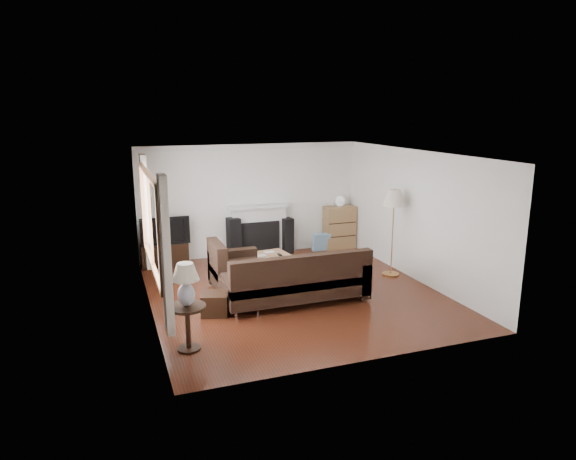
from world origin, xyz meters
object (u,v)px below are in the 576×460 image
object	(u,v)px
bookshelf	(339,227)
coffee_table	(260,266)
side_table	(188,328)
sectional_sofa	(295,278)
tv_stand	(165,254)
floor_lamp	(393,233)

from	to	relation	value
bookshelf	coffee_table	world-z (taller)	bookshelf
coffee_table	side_table	distance (m)	3.27
sectional_sofa	coffee_table	size ratio (longest dim) A/B	2.32
tv_stand	side_table	xyz separation A→B (m)	(-0.16, -4.13, 0.08)
sectional_sofa	floor_lamp	distance (m)	2.48
bookshelf	coffee_table	xyz separation A→B (m)	(-2.42, -1.46, -0.28)
tv_stand	side_table	bearing A→B (deg)	-92.25
sectional_sofa	side_table	xyz separation A→B (m)	(-2.02, -1.21, -0.11)
bookshelf	floor_lamp	world-z (taller)	floor_lamp
tv_stand	floor_lamp	xyz separation A→B (m)	(4.18, -2.20, 0.62)
floor_lamp	side_table	size ratio (longest dim) A/B	2.68
side_table	coffee_table	bearing A→B (deg)	55.83
bookshelf	side_table	size ratio (longest dim) A/B	1.57
tv_stand	coffee_table	size ratio (longest dim) A/B	0.84
bookshelf	side_table	bearing A→B (deg)	-135.63
floor_lamp	bookshelf	bearing A→B (deg)	92.34
sectional_sofa	side_table	bearing A→B (deg)	-149.09
bookshelf	coffee_table	bearing A→B (deg)	-148.91
floor_lamp	sectional_sofa	bearing A→B (deg)	-162.65
coffee_table	floor_lamp	xyz separation A→B (m)	(2.51, -0.77, 0.64)
tv_stand	floor_lamp	world-z (taller)	floor_lamp
sectional_sofa	tv_stand	bearing A→B (deg)	122.38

